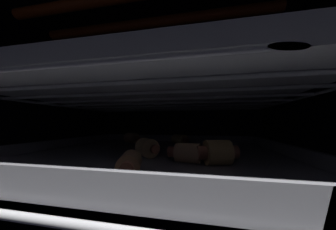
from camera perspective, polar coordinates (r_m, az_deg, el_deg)
name	(u,v)px	position (r cm, az deg, el deg)	size (l,w,h in cm)	color
ground_plane	(156,220)	(39.51, -3.90, -31.68)	(57.92, 54.39, 1.20)	black
oven_wall_back	(177,119)	(60.68, 3.04, -1.29)	(57.92, 1.20, 40.26)	black
oven_wall_left	(42,116)	(50.40, -36.58, -0.39)	(1.20, 51.99, 40.26)	black
oven_wall_right	(319,113)	(38.39, 41.55, 0.38)	(1.20, 51.99, 40.26)	black
oven_ceiling	(157,16)	(41.27, -3.67, 30.04)	(57.92, 54.39, 1.20)	black
heating_element	(157,32)	(39.49, -3.69, 25.81)	(44.42, 23.23, 1.79)	#F25919
oven_rack_lower	(157,159)	(35.35, -3.83, -14.46)	(52.97, 50.95, 0.74)	#B7B7BC
baking_tray_lower	(157,153)	(35.14, -3.82, -12.71)	(48.41, 42.69, 3.05)	gray
pig_in_blanket_lower_0	(180,139)	(47.41, 3.95, -8.08)	(5.49, 4.93, 2.61)	tan
pig_in_blanket_lower_1	(130,163)	(19.89, -12.67, -15.49)	(3.53, 5.73, 2.45)	tan
pig_in_blanket_lower_2	(132,138)	(50.97, -12.09, -7.48)	(5.54, 3.91, 2.93)	tan
pig_in_blanket_lower_3	(188,153)	(25.22, 6.69, -12.43)	(6.05, 3.34, 2.80)	tan
pig_in_blanket_lower_4	(217,152)	(24.63, 16.18, -11.89)	(5.86, 4.20, 3.37)	tan
pig_in_blanket_lower_5	(150,148)	(29.14, -6.05, -10.84)	(4.45, 4.46, 3.11)	tan
oven_rack_upper	(157,101)	(34.93, -3.77, 4.58)	(52.78, 50.95, 0.54)	#B7B7BC
baking_tray_upper	(157,97)	(35.05, -3.76, 5.98)	(48.41, 42.69, 2.34)	silver
pig_in_blanket_upper_0	(196,87)	(34.04, 9.45, 9.15)	(4.17, 3.96, 2.58)	tan
pig_in_blanket_upper_1	(239,96)	(50.12, 22.64, 5.73)	(4.77, 4.73, 3.07)	tan
pig_in_blanket_upper_2	(225,93)	(43.72, 18.53, 7.03)	(6.10, 4.58, 3.26)	tan
pig_in_blanket_upper_3	(257,75)	(29.00, 27.70, 11.86)	(3.61, 5.83, 2.86)	tan
pig_in_blanket_upper_4	(110,57)	(20.01, -18.73, 17.83)	(5.75, 3.82, 2.47)	tan
pig_in_blanket_upper_5	(292,41)	(19.76, 36.03, 19.35)	(4.57, 5.90, 3.00)	tan
pig_in_blanket_upper_6	(133,94)	(43.65, -11.53, 6.91)	(4.89, 4.35, 3.21)	tan
pig_in_blanket_upper_7	(75,86)	(36.87, -28.76, 8.52)	(5.31, 4.57, 2.56)	tan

